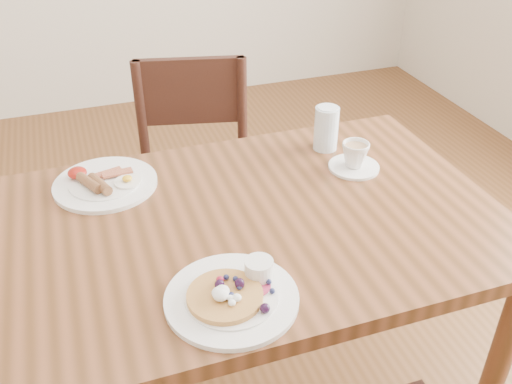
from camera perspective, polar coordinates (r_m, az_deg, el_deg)
dining_table at (r=1.44m, az=-0.00°, el=-5.62°), size 1.20×0.80×0.75m
chair_far at (r=2.05m, az=-6.05°, el=1.61°), size 0.50×0.50×0.88m
pancake_plate at (r=1.15m, az=-2.29°, el=-10.17°), size 0.27×0.27×0.06m
breakfast_plate at (r=1.54m, az=-15.00°, el=0.92°), size 0.27×0.27×0.04m
teacup_saucer at (r=1.58m, az=9.85°, el=3.40°), size 0.14×0.14×0.08m
water_glass at (r=1.66m, az=7.03°, el=6.33°), size 0.07×0.07×0.13m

